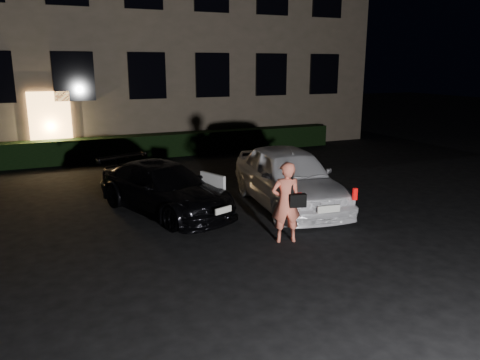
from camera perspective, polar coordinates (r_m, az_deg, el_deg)
name	(u,v)px	position (r m, az deg, el deg)	size (l,w,h in m)	color
ground	(290,259)	(8.56, 6.15, -9.61)	(80.00, 80.00, 0.00)	black
building	(123,3)	(22.29, -14.05, 20.18)	(20.00, 8.11, 12.00)	#6A5D4B
hedge	(153,146)	(17.99, -10.56, 4.11)	(15.00, 0.70, 0.85)	black
sedan	(164,188)	(11.14, -9.20, -0.98)	(2.93, 4.30, 1.16)	black
hatch	(289,177)	(11.47, 5.95, 0.38)	(2.26, 4.53, 1.48)	white
man	(286,202)	(9.13, 5.67, -2.71)	(0.67, 0.52, 1.61)	#E16C53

